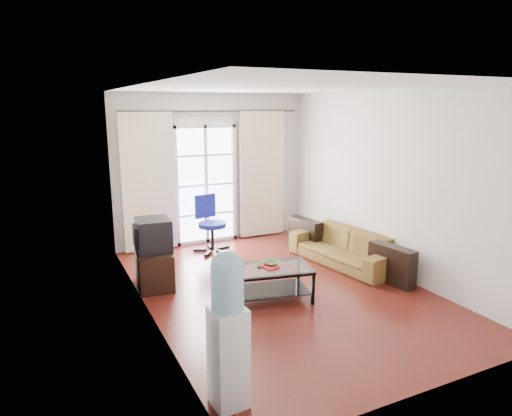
{
  "coord_description": "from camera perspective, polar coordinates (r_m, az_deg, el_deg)",
  "views": [
    {
      "loc": [
        -2.88,
        -5.17,
        2.48
      ],
      "look_at": [
        -0.21,
        0.35,
        1.1
      ],
      "focal_mm": 32.0,
      "sensor_mm": 36.0,
      "label": 1
    }
  ],
  "objects": [
    {
      "name": "floor",
      "position": [
        6.42,
        3.07,
        -10.03
      ],
      "size": [
        5.2,
        5.2,
        0.0
      ],
      "primitive_type": "plane",
      "color": "maroon",
      "rests_on": "ground"
    },
    {
      "name": "ceiling",
      "position": [
        5.92,
        3.39,
        14.83
      ],
      "size": [
        5.2,
        5.2,
        0.0
      ],
      "primitive_type": "plane",
      "rotation": [
        3.14,
        0.0,
        0.0
      ],
      "color": "white",
      "rests_on": "wall_back"
    },
    {
      "name": "wall_back",
      "position": [
        8.37,
        -5.47,
        4.89
      ],
      "size": [
        3.6,
        0.02,
        2.7
      ],
      "primitive_type": "cube",
      "color": "silver",
      "rests_on": "floor"
    },
    {
      "name": "wall_front",
      "position": [
        4.02,
        21.52,
        -4.49
      ],
      "size": [
        3.6,
        0.02,
        2.7
      ],
      "primitive_type": "cube",
      "color": "silver",
      "rests_on": "floor"
    },
    {
      "name": "wall_left",
      "position": [
        5.4,
        -13.73,
        0.29
      ],
      "size": [
        0.02,
        5.2,
        2.7
      ],
      "primitive_type": "cube",
      "color": "silver",
      "rests_on": "floor"
    },
    {
      "name": "wall_right",
      "position": [
        7.07,
        16.12,
        3.01
      ],
      "size": [
        0.02,
        5.2,
        2.7
      ],
      "primitive_type": "cube",
      "color": "silver",
      "rests_on": "floor"
    },
    {
      "name": "french_door",
      "position": [
        8.3,
        -6.26,
        2.9
      ],
      "size": [
        1.16,
        0.06,
        2.15
      ],
      "color": "white",
      "rests_on": "wall_back"
    },
    {
      "name": "curtain_rod",
      "position": [
        8.2,
        -5.37,
        11.96
      ],
      "size": [
        3.3,
        0.04,
        0.04
      ],
      "primitive_type": "cylinder",
      "rotation": [
        0.0,
        1.57,
        0.0
      ],
      "color": "#4C3F2D",
      "rests_on": "wall_back"
    },
    {
      "name": "curtain_left",
      "position": [
        7.94,
        -13.29,
        3.09
      ],
      "size": [
        0.9,
        0.07,
        2.35
      ],
      "primitive_type": "cube",
      "color": "beige",
      "rests_on": "curtain_rod"
    },
    {
      "name": "curtain_right",
      "position": [
        8.65,
        0.75,
        4.2
      ],
      "size": [
        0.9,
        0.07,
        2.35
      ],
      "primitive_type": "cube",
      "color": "beige",
      "rests_on": "curtain_rod"
    },
    {
      "name": "radiator",
      "position": [
        8.78,
        -0.2,
        -1.47
      ],
      "size": [
        0.64,
        0.12,
        0.64
      ],
      "primitive_type": "cube",
      "color": "gray",
      "rests_on": "floor"
    },
    {
      "name": "sofa",
      "position": [
        7.4,
        10.92,
        -4.86
      ],
      "size": [
        2.09,
        1.27,
        0.55
      ],
      "primitive_type": "imported",
      "rotation": [
        0.0,
        0.0,
        -1.43
      ],
      "color": "brown",
      "rests_on": "floor"
    },
    {
      "name": "coffee_table",
      "position": [
        5.96,
        1.48,
        -8.87
      ],
      "size": [
        1.19,
        0.83,
        0.44
      ],
      "rotation": [
        0.0,
        0.0,
        -0.2
      ],
      "color": "silver",
      "rests_on": "floor"
    },
    {
      "name": "bowl",
      "position": [
        5.98,
        1.88,
        -6.94
      ],
      "size": [
        0.35,
        0.35,
        0.05
      ],
      "primitive_type": "imported",
      "rotation": [
        0.0,
        0.0,
        0.38
      ],
      "color": "#318832",
      "rests_on": "coffee_table"
    },
    {
      "name": "book",
      "position": [
        5.86,
        1.0,
        -7.5
      ],
      "size": [
        0.25,
        0.3,
        0.02
      ],
      "primitive_type": "imported",
      "rotation": [
        0.0,
        0.0,
        0.16
      ],
      "color": "#A41B14",
      "rests_on": "coffee_table"
    },
    {
      "name": "remote",
      "position": [
        5.92,
        0.83,
        -7.31
      ],
      "size": [
        0.16,
        0.08,
        0.02
      ],
      "primitive_type": "cube",
      "rotation": [
        0.0,
        0.0,
        0.24
      ],
      "color": "black",
      "rests_on": "coffee_table"
    },
    {
      "name": "tv_stand",
      "position": [
        6.55,
        -12.59,
        -7.45
      ],
      "size": [
        0.53,
        0.74,
        0.51
      ],
      "primitive_type": "cube",
      "rotation": [
        0.0,
        0.0,
        -0.11
      ],
      "color": "black",
      "rests_on": "floor"
    },
    {
      "name": "crt_tv",
      "position": [
        6.45,
        -12.88,
        -3.3
      ],
      "size": [
        0.53,
        0.52,
        0.45
      ],
      "rotation": [
        0.0,
        0.0,
        -0.07
      ],
      "color": "black",
      "rests_on": "tv_stand"
    },
    {
      "name": "task_chair",
      "position": [
        7.92,
        -5.6,
        -3.41
      ],
      "size": [
        0.79,
        0.79,
        0.98
      ],
      "rotation": [
        0.0,
        0.0,
        0.2
      ],
      "color": "black",
      "rests_on": "floor"
    },
    {
      "name": "water_cooler",
      "position": [
        3.85,
        -3.52,
        -14.63
      ],
      "size": [
        0.31,
        0.29,
        1.36
      ],
      "rotation": [
        0.0,
        0.0,
        0.06
      ],
      "color": "silver",
      "rests_on": "floor"
    }
  ]
}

